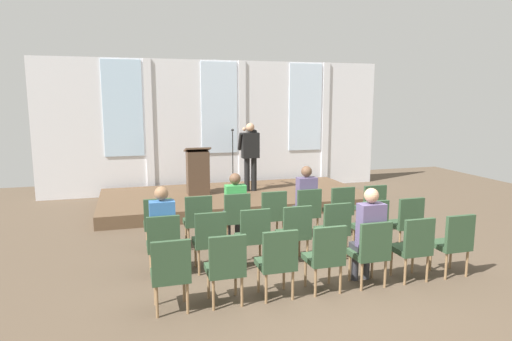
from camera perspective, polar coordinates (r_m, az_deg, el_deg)
ground_plane at (r=6.44m, az=7.92°, el=-14.40°), size 17.64×17.64×0.00m
rear_partition at (r=12.42m, az=-4.64°, el=5.84°), size 9.56×0.14×3.61m
stage_platform at (r=10.95m, az=-2.82°, el=-3.63°), size 6.35×2.94×0.28m
speaker at (r=11.03m, az=-0.76°, el=2.44°), size 0.51×0.69×1.70m
mic_stand at (r=11.26m, az=-2.99°, el=-0.80°), size 0.28×0.28×1.56m
lectern at (r=10.79m, az=-7.50°, el=-0.14°), size 0.60×0.48×1.16m
chair_r0_c0 at (r=7.69m, az=-12.52°, el=-6.36°), size 0.46×0.44×0.94m
chair_r0_c1 at (r=7.75m, az=-7.50°, el=-6.08°), size 0.46×0.44×0.94m
chair_r0_c2 at (r=7.88m, az=-2.60°, el=-5.76°), size 0.46×0.44×0.94m
audience_r0_c2 at (r=7.91m, az=-2.76°, el=-4.35°), size 0.36×0.39×1.28m
chair_r0_c3 at (r=8.06m, az=2.10°, el=-5.42°), size 0.46×0.44×0.94m
chair_r0_c4 at (r=8.29m, az=6.56°, el=-5.06°), size 0.46×0.44×0.94m
audience_r0_c4 at (r=8.31m, az=6.38°, el=-3.50°), size 0.36×0.39×1.35m
chair_r0_c5 at (r=8.57m, az=10.76°, el=-4.69°), size 0.46×0.44×0.94m
chair_r0_c6 at (r=8.89m, az=14.66°, el=-4.32°), size 0.46×0.44×0.94m
chair_r1_c0 at (r=6.60m, az=-11.86°, el=-8.94°), size 0.46×0.44×0.94m
audience_r1_c0 at (r=6.62m, az=-11.97°, el=-7.03°), size 0.36×0.39×1.34m
chair_r1_c1 at (r=6.68m, az=-6.00°, el=-8.57°), size 0.46×0.44×0.94m
chair_r1_c2 at (r=6.82m, az=-0.34°, el=-8.14°), size 0.46×0.44×0.94m
chair_r1_c3 at (r=7.03m, az=5.02°, el=-7.65°), size 0.46×0.44×0.94m
chair_r1_c4 at (r=7.29m, az=10.02°, el=-7.13°), size 0.46×0.44×0.94m
chair_r1_c5 at (r=7.61m, az=14.63°, el=-6.60°), size 0.46×0.44×0.94m
chair_r1_c6 at (r=7.97m, az=18.84°, el=-6.09°), size 0.46×0.44×0.94m
chair_r2_c0 at (r=5.54m, az=-10.92°, el=-12.52°), size 0.46×0.44×0.94m
chair_r2_c1 at (r=5.63m, az=-3.90°, el=-12.00°), size 0.46×0.44×0.94m
chair_r2_c2 at (r=5.80m, az=2.78°, el=-11.34°), size 0.46×0.44×0.94m
chair_r2_c3 at (r=6.04m, az=8.97°, el=-10.59°), size 0.46×0.44×0.94m
chair_r2_c4 at (r=6.34m, az=14.59°, el=-9.80°), size 0.46×0.44×0.94m
audience_r2_c4 at (r=6.34m, az=14.31°, el=-7.64°), size 0.36×0.39×1.38m
chair_r2_c5 at (r=6.70m, az=19.64°, el=-9.01°), size 0.46×0.44×0.94m
chair_r2_c6 at (r=7.11m, az=24.12°, el=-8.24°), size 0.46×0.44×0.94m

